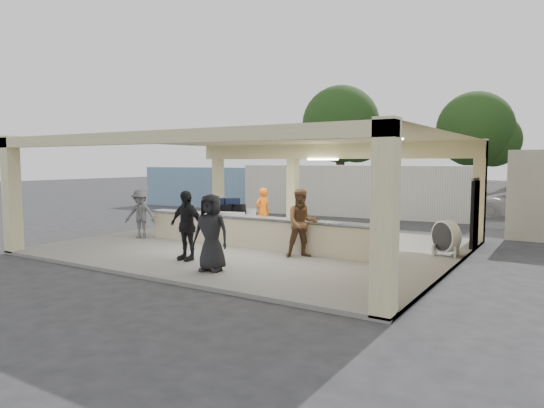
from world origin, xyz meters
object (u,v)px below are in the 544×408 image
Objects in this scene: drum_fan at (446,237)px; container_white at (356,190)px; luggage_cart at (222,213)px; passenger_d at (211,232)px; passenger_b at (186,225)px; passenger_c at (140,214)px; baggage_counter at (251,232)px; baggage_handler at (263,211)px; container_blue at (217,187)px; passenger_a at (302,223)px; car_dark at (535,201)px; car_white_a at (527,205)px.

drum_fan is 0.08× the size of container_white.
luggage_cart is 1.31× the size of passenger_d.
passenger_b is at bearing -105.75° from drum_fan.
passenger_b reaches higher than passenger_c.
baggage_handler is (-1.15, 2.39, 0.38)m from baggage_counter.
baggage_counter is 15.32m from container_blue.
baggage_counter is at bearing -51.84° from container_blue.
baggage_counter is 4.26× the size of passenger_a.
passenger_b is at bearing -58.66° from container_blue.
baggage_counter is at bearing -89.16° from container_white.
passenger_a is 16.76m from car_dark.
passenger_d is 0.41× the size of car_dark.
car_white_a is 0.49× the size of container_blue.
baggage_counter is 15.72m from car_white_a.
container_white is at bearing 64.97° from passenger_a.
passenger_c reaches higher than car_white_a.
passenger_d is at bearing -93.94° from drum_fan.
baggage_counter is 2.66m from passenger_b.
luggage_cart is at bearing -64.85° from baggage_handler.
passenger_b is (-2.48, -2.05, -0.01)m from passenger_a.
container_blue is at bearing 174.86° from container_white.
drum_fan is at bearing 107.32° from baggage_handler.
passenger_a is at bearing -20.70° from passenger_c.
drum_fan is 0.59× the size of passenger_c.
car_dark is (4.74, 16.07, -0.29)m from passenger_a.
car_dark is at bearing 121.47° from drum_fan.
drum_fan is 10.12m from passenger_c.
luggage_cart is at bearing 110.45° from passenger_a.
car_dark reaches higher than drum_fan.
passenger_b is at bearing -98.10° from baggage_counter.
passenger_a is at bearing -168.38° from car_dark.
car_white_a is (6.97, 16.86, -0.40)m from passenger_b.
passenger_c reaches higher than drum_fan.
baggage_counter is at bearing -175.76° from car_dark.
container_blue reaches higher than baggage_handler.
car_white_a is at bearing 35.30° from luggage_cart.
container_blue is at bearing 131.97° from car_dark.
passenger_d is 0.42× the size of car_white_a.
passenger_a is 1.01× the size of passenger_b.
container_white is (-3.21, 11.75, 0.24)m from passenger_a.
passenger_d is (5.36, -2.65, 0.10)m from passenger_c.
car_white_a is (5.55, 17.52, -0.40)m from passenger_d.
passenger_c is (-4.31, -0.61, 0.37)m from baggage_counter.
luggage_cart is 1.30× the size of passenger_a.
drum_fan is at bearing -7.18° from passenger_c.
passenger_a is at bearing 157.29° from car_white_a.
car_dark is (6.85, 15.53, 0.18)m from baggage_counter.
luggage_cart is 6.85m from passenger_d.
container_white is at bearing 146.61° from car_dark.
passenger_a is 0.16× the size of container_white.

